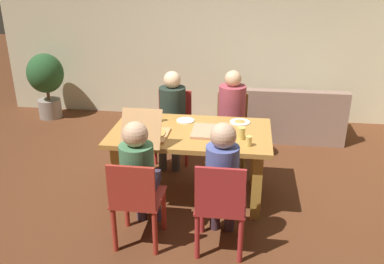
{
  "coord_description": "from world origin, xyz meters",
  "views": [
    {
      "loc": [
        0.57,
        -3.98,
        2.43
      ],
      "look_at": [
        0.0,
        0.1,
        0.72
      ],
      "focal_mm": 38.58,
      "sensor_mm": 36.0,
      "label": 1
    }
  ],
  "objects_px": {
    "chair_0": "(231,126)",
    "plate_0": "(240,122)",
    "drinking_glass_1": "(249,141)",
    "drinking_glass_2": "(241,133)",
    "person_0": "(232,112)",
    "pizza_box_0": "(147,133)",
    "plate_2": "(144,118)",
    "dining_table": "(191,142)",
    "person_3": "(222,175)",
    "chair_1": "(136,201)",
    "plate_1": "(185,120)",
    "drinking_glass_0": "(159,116)",
    "chair_2": "(174,121)",
    "potted_plant": "(46,79)",
    "couch": "(282,117)",
    "person_2": "(172,111)",
    "chair_3": "(220,205)",
    "person_1": "(139,170)",
    "pizza_box_1": "(211,132)"
  },
  "relations": [
    {
      "from": "chair_1",
      "to": "plate_1",
      "type": "bearing_deg",
      "value": 78.4
    },
    {
      "from": "plate_0",
      "to": "potted_plant",
      "type": "distance_m",
      "value": 3.68
    },
    {
      "from": "chair_0",
      "to": "drinking_glass_0",
      "type": "bearing_deg",
      "value": -137.25
    },
    {
      "from": "chair_2",
      "to": "couch",
      "type": "xyz_separation_m",
      "value": [
        1.46,
        0.92,
        -0.22
      ]
    },
    {
      "from": "dining_table",
      "to": "person_0",
      "type": "relative_size",
      "value": 1.38
    },
    {
      "from": "person_3",
      "to": "drinking_glass_1",
      "type": "height_order",
      "value": "person_3"
    },
    {
      "from": "chair_1",
      "to": "plate_0",
      "type": "relative_size",
      "value": 3.89
    },
    {
      "from": "pizza_box_1",
      "to": "drinking_glass_1",
      "type": "xyz_separation_m",
      "value": [
        0.39,
        -0.28,
        0.04
      ]
    },
    {
      "from": "person_2",
      "to": "pizza_box_1",
      "type": "xyz_separation_m",
      "value": [
        0.57,
        -0.83,
        0.09
      ]
    },
    {
      "from": "plate_0",
      "to": "drinking_glass_0",
      "type": "relative_size",
      "value": 1.84
    },
    {
      "from": "chair_2",
      "to": "potted_plant",
      "type": "relative_size",
      "value": 0.83
    },
    {
      "from": "chair_3",
      "to": "drinking_glass_2",
      "type": "bearing_deg",
      "value": 80.23
    },
    {
      "from": "chair_0",
      "to": "person_1",
      "type": "bearing_deg",
      "value": -113.06
    },
    {
      "from": "person_3",
      "to": "couch",
      "type": "distance_m",
      "value": 2.8
    },
    {
      "from": "dining_table",
      "to": "drinking_glass_0",
      "type": "bearing_deg",
      "value": 149.45
    },
    {
      "from": "person_2",
      "to": "chair_3",
      "type": "bearing_deg",
      "value": -66.99
    },
    {
      "from": "couch",
      "to": "drinking_glass_1",
      "type": "bearing_deg",
      "value": -102.92
    },
    {
      "from": "dining_table",
      "to": "drinking_glass_0",
      "type": "relative_size",
      "value": 13.74
    },
    {
      "from": "plate_0",
      "to": "couch",
      "type": "xyz_separation_m",
      "value": [
        0.6,
        1.55,
        -0.49
      ]
    },
    {
      "from": "person_2",
      "to": "chair_3",
      "type": "relative_size",
      "value": 1.31
    },
    {
      "from": "drinking_glass_1",
      "to": "drinking_glass_2",
      "type": "distance_m",
      "value": 0.18
    },
    {
      "from": "person_1",
      "to": "plate_0",
      "type": "distance_m",
      "value": 1.41
    },
    {
      "from": "chair_0",
      "to": "drinking_glass_0",
      "type": "relative_size",
      "value": 7.18
    },
    {
      "from": "couch",
      "to": "person_2",
      "type": "bearing_deg",
      "value": -143.86
    },
    {
      "from": "chair_0",
      "to": "couch",
      "type": "xyz_separation_m",
      "value": [
        0.71,
        0.92,
        -0.19
      ]
    },
    {
      "from": "drinking_glass_0",
      "to": "dining_table",
      "type": "bearing_deg",
      "value": -30.55
    },
    {
      "from": "chair_1",
      "to": "couch",
      "type": "bearing_deg",
      "value": 62.61
    },
    {
      "from": "person_1",
      "to": "drinking_glass_1",
      "type": "relative_size",
      "value": 11.76
    },
    {
      "from": "person_0",
      "to": "drinking_glass_0",
      "type": "relative_size",
      "value": 9.98
    },
    {
      "from": "person_0",
      "to": "pizza_box_0",
      "type": "height_order",
      "value": "person_0"
    },
    {
      "from": "dining_table",
      "to": "couch",
      "type": "bearing_deg",
      "value": 59.33
    },
    {
      "from": "chair_0",
      "to": "pizza_box_1",
      "type": "height_order",
      "value": "chair_0"
    },
    {
      "from": "dining_table",
      "to": "person_1",
      "type": "distance_m",
      "value": 0.87
    },
    {
      "from": "pizza_box_0",
      "to": "plate_2",
      "type": "relative_size",
      "value": 2.63
    },
    {
      "from": "person_2",
      "to": "plate_2",
      "type": "xyz_separation_m",
      "value": [
        -0.23,
        -0.5,
        0.08
      ]
    },
    {
      "from": "dining_table",
      "to": "person_3",
      "type": "xyz_separation_m",
      "value": [
        0.39,
        -0.81,
        0.06
      ]
    },
    {
      "from": "person_3",
      "to": "pizza_box_1",
      "type": "xyz_separation_m",
      "value": [
        -0.17,
        0.78,
        0.07
      ]
    },
    {
      "from": "chair_0",
      "to": "drinking_glass_0",
      "type": "xyz_separation_m",
      "value": [
        -0.78,
        -0.72,
        0.36
      ]
    },
    {
      "from": "drinking_glass_2",
      "to": "potted_plant",
      "type": "height_order",
      "value": "potted_plant"
    },
    {
      "from": "person_2",
      "to": "pizza_box_0",
      "type": "xyz_separation_m",
      "value": [
        -0.06,
        -1.04,
        0.12
      ]
    },
    {
      "from": "chair_0",
      "to": "plate_0",
      "type": "relative_size",
      "value": 3.9
    },
    {
      "from": "chair_1",
      "to": "pizza_box_0",
      "type": "distance_m",
      "value": 0.79
    },
    {
      "from": "pizza_box_0",
      "to": "plate_2",
      "type": "xyz_separation_m",
      "value": [
        -0.18,
        0.55,
        -0.05
      ]
    },
    {
      "from": "plate_1",
      "to": "potted_plant",
      "type": "height_order",
      "value": "potted_plant"
    },
    {
      "from": "pizza_box_1",
      "to": "potted_plant",
      "type": "distance_m",
      "value": 3.63
    },
    {
      "from": "chair_0",
      "to": "drinking_glass_2",
      "type": "distance_m",
      "value": 1.15
    },
    {
      "from": "chair_3",
      "to": "plate_1",
      "type": "height_order",
      "value": "chair_3"
    },
    {
      "from": "pizza_box_0",
      "to": "couch",
      "type": "relative_size",
      "value": 0.34
    },
    {
      "from": "person_2",
      "to": "chair_2",
      "type": "bearing_deg",
      "value": 90.0
    },
    {
      "from": "chair_2",
      "to": "drinking_glass_2",
      "type": "height_order",
      "value": "drinking_glass_2"
    }
  ]
}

